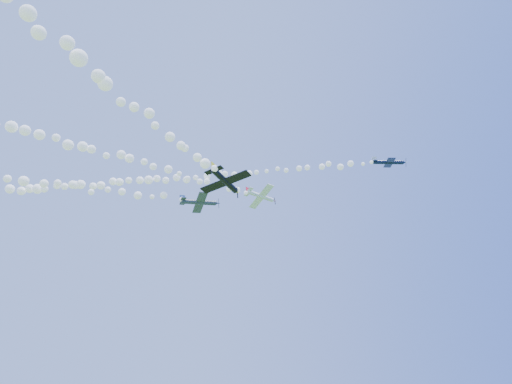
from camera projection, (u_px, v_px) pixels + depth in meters
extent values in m
cylinder|color=white|center=(260.00, 196.00, 95.13)|extent=(5.89, 4.72, 1.32)
cone|color=white|center=(273.00, 200.00, 96.68)|extent=(1.19, 1.19, 0.94)
cone|color=#B11426|center=(275.00, 201.00, 96.89)|extent=(0.47, 0.45, 0.33)
cube|color=black|center=(275.00, 201.00, 96.83)|extent=(0.20, 0.78, 2.04)
cube|color=white|center=(261.00, 197.00, 95.16)|extent=(4.29, 7.89, 2.67)
cube|color=white|center=(249.00, 192.00, 93.88)|extent=(1.85, 2.90, 0.99)
cube|color=#B11426|center=(248.00, 190.00, 94.27)|extent=(1.08, 0.83, 1.35)
sphere|color=black|center=(263.00, 196.00, 95.83)|extent=(1.05, 1.21, 1.04)
cylinder|color=#0C1537|center=(388.00, 162.00, 86.60)|extent=(5.23, 4.11, 1.39)
cone|color=#0C1537|center=(404.00, 162.00, 86.07)|extent=(1.07, 1.05, 0.86)
cone|color=silver|center=(407.00, 162.00, 86.00)|extent=(0.42, 0.40, 0.31)
cube|color=black|center=(406.00, 162.00, 86.02)|extent=(0.10, 0.69, 1.80)
cube|color=#0C1537|center=(389.00, 163.00, 86.53)|extent=(3.88, 6.94, 2.29)
cube|color=#0C1537|center=(375.00, 162.00, 87.04)|extent=(1.66, 2.55, 0.86)
cube|color=silver|center=(374.00, 159.00, 87.16)|extent=(0.90, 0.73, 1.23)
sphere|color=black|center=(392.00, 161.00, 86.53)|extent=(0.90, 1.07, 0.93)
cylinder|color=#323A4A|center=(198.00, 202.00, 85.31)|extent=(7.01, 1.90, 1.53)
cone|color=#323A4A|center=(217.00, 203.00, 86.39)|extent=(0.99, 1.03, 0.98)
cone|color=navy|center=(219.00, 203.00, 86.54)|extent=(0.41, 0.37, 0.35)
cube|color=black|center=(219.00, 203.00, 86.50)|extent=(0.26, 0.27, 2.18)
cube|color=#323A4A|center=(200.00, 203.00, 85.32)|extent=(2.37, 8.60, 0.78)
cube|color=#323A4A|center=(183.00, 201.00, 84.44)|extent=(1.20, 3.05, 0.34)
cube|color=navy|center=(182.00, 198.00, 84.72)|extent=(1.21, 0.26, 1.47)
sphere|color=black|center=(203.00, 201.00, 85.80)|extent=(0.95, 0.93, 0.94)
cylinder|color=black|center=(224.00, 180.00, 64.52)|extent=(4.28, 6.11, 1.31)
cone|color=black|center=(236.00, 192.00, 67.20)|extent=(1.18, 1.15, 0.93)
cone|color=gold|center=(238.00, 193.00, 67.57)|extent=(0.45, 0.46, 0.33)
cube|color=black|center=(237.00, 193.00, 67.47)|extent=(0.29, 0.41, 2.08)
cube|color=black|center=(225.00, 182.00, 64.65)|extent=(7.29, 6.36, 1.35)
cube|color=black|center=(214.00, 170.00, 62.32)|extent=(2.79, 2.51, 0.53)
cube|color=gold|center=(213.00, 167.00, 62.59)|extent=(0.83, 1.04, 1.38)
sphere|color=black|center=(228.00, 181.00, 65.45)|extent=(1.16, 1.21, 0.93)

